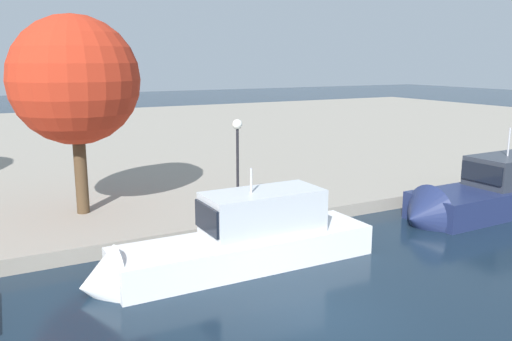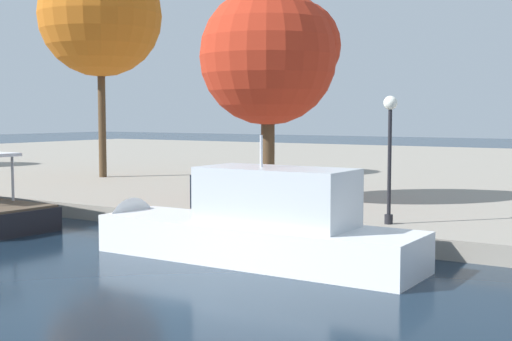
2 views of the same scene
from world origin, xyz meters
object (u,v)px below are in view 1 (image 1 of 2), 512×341
Objects in this scene: motor_yacht_3 at (493,196)px; tree_1 at (78,75)px; motor_yacht_2 at (234,248)px; lamp_post at (237,151)px.

motor_yacht_3 is 1.31× the size of tree_1.
motor_yacht_2 is 1.24× the size of tree_1.
tree_1 is at bearing -65.28° from motor_yacht_2.
lamp_post reaches higher than motor_yacht_2.
lamp_post is at bearing -117.98° from motor_yacht_2.
lamp_post is at bearing -25.95° from tree_1.
motor_yacht_3 is at bearing -20.84° from lamp_post.
tree_1 reaches higher than motor_yacht_3.
tree_1 is (-6.01, 2.92, 3.26)m from lamp_post.
motor_yacht_2 is at bearing 0.17° from motor_yacht_3.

